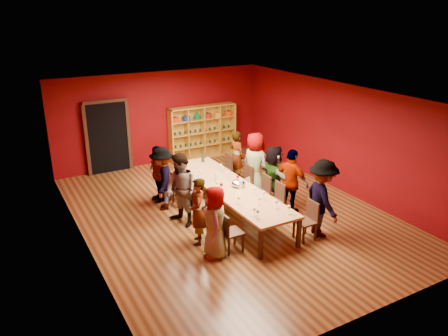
{
  "coord_description": "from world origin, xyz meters",
  "views": [
    {
      "loc": [
        -4.94,
        -8.64,
        4.9
      ],
      "look_at": [
        -0.02,
        0.22,
        1.15
      ],
      "focal_mm": 35.0,
      "sensor_mm": 36.0,
      "label": 1
    }
  ],
  "objects_px": {
    "chair_person_left_3": "(178,187)",
    "person_left_3": "(162,179)",
    "chair_person_right_3": "(246,180)",
    "person_right_1": "(291,182)",
    "person_right_4": "(237,156)",
    "chair_person_right_0": "(308,218)",
    "person_right_3": "(255,164)",
    "tasting_table": "(229,188)",
    "person_left_1": "(198,212)",
    "chair_person_right_2": "(263,190)",
    "wine_bottle": "(203,158)",
    "chair_person_right_4": "(226,167)",
    "shelving_unit": "(202,129)",
    "chair_person_right_1": "(276,198)",
    "chair_person_left_4": "(170,181)",
    "spittoon_bowl": "(238,183)",
    "person_left_0": "(215,222)",
    "chair_person_left_0": "(229,230)",
    "chair_person_left_1": "(214,218)",
    "person_left_2": "(181,190)",
    "chair_person_left_2": "(196,202)",
    "person_left_4": "(158,174)"
  },
  "relations": [
    {
      "from": "chair_person_right_1",
      "to": "person_right_4",
      "type": "distance_m",
      "value": 2.58
    },
    {
      "from": "tasting_table",
      "to": "chair_person_left_4",
      "type": "bearing_deg",
      "value": 119.55
    },
    {
      "from": "person_left_3",
      "to": "chair_person_left_4",
      "type": "height_order",
      "value": "person_left_3"
    },
    {
      "from": "tasting_table",
      "to": "chair_person_right_4",
      "type": "relative_size",
      "value": 5.06
    },
    {
      "from": "shelving_unit",
      "to": "person_right_1",
      "type": "relative_size",
      "value": 1.43
    },
    {
      "from": "chair_person_right_1",
      "to": "chair_person_right_0",
      "type": "bearing_deg",
      "value": -90.0
    },
    {
      "from": "chair_person_right_3",
      "to": "person_right_4",
      "type": "xyz_separation_m",
      "value": [
        0.38,
        1.12,
        0.27
      ]
    },
    {
      "from": "person_left_0",
      "to": "chair_person_left_4",
      "type": "height_order",
      "value": "person_left_0"
    },
    {
      "from": "tasting_table",
      "to": "person_left_3",
      "type": "bearing_deg",
      "value": 141.14
    },
    {
      "from": "tasting_table",
      "to": "person_right_1",
      "type": "distance_m",
      "value": 1.54
    },
    {
      "from": "tasting_table",
      "to": "wine_bottle",
      "type": "distance_m",
      "value": 1.92
    },
    {
      "from": "chair_person_left_0",
      "to": "person_right_1",
      "type": "height_order",
      "value": "person_right_1"
    },
    {
      "from": "tasting_table",
      "to": "shelving_unit",
      "type": "height_order",
      "value": "shelving_unit"
    },
    {
      "from": "person_left_4",
      "to": "person_right_3",
      "type": "bearing_deg",
      "value": 65.29
    },
    {
      "from": "person_left_2",
      "to": "chair_person_right_0",
      "type": "height_order",
      "value": "person_left_2"
    },
    {
      "from": "chair_person_left_0",
      "to": "chair_person_right_1",
      "type": "xyz_separation_m",
      "value": [
        1.82,
        0.85,
        0.0
      ]
    },
    {
      "from": "person_left_3",
      "to": "wine_bottle",
      "type": "xyz_separation_m",
      "value": [
        1.55,
        0.82,
        0.05
      ]
    },
    {
      "from": "chair_person_right_1",
      "to": "person_left_3",
      "type": "bearing_deg",
      "value": 141.16
    },
    {
      "from": "wine_bottle",
      "to": "chair_person_right_4",
      "type": "bearing_deg",
      "value": -7.54
    },
    {
      "from": "chair_person_right_4",
      "to": "person_right_4",
      "type": "xyz_separation_m",
      "value": [
        0.38,
        0.0,
        0.27
      ]
    },
    {
      "from": "chair_person_left_0",
      "to": "chair_person_left_1",
      "type": "xyz_separation_m",
      "value": [
        0.0,
        0.64,
        0.0
      ]
    },
    {
      "from": "person_right_4",
      "to": "tasting_table",
      "type": "bearing_deg",
      "value": 135.45
    },
    {
      "from": "chair_person_right_3",
      "to": "person_right_1",
      "type": "bearing_deg",
      "value": -72.85
    },
    {
      "from": "chair_person_right_0",
      "to": "spittoon_bowl",
      "type": "distance_m",
      "value": 1.98
    },
    {
      "from": "person_left_3",
      "to": "chair_person_left_3",
      "type": "bearing_deg",
      "value": 113.81
    },
    {
      "from": "chair_person_right_0",
      "to": "person_right_3",
      "type": "distance_m",
      "value": 2.69
    },
    {
      "from": "person_right_3",
      "to": "person_right_4",
      "type": "height_order",
      "value": "person_right_3"
    },
    {
      "from": "chair_person_right_3",
      "to": "person_right_4",
      "type": "height_order",
      "value": "person_right_4"
    },
    {
      "from": "chair_person_left_0",
      "to": "chair_person_right_0",
      "type": "relative_size",
      "value": 1.0
    },
    {
      "from": "person_left_1",
      "to": "chair_person_right_2",
      "type": "height_order",
      "value": "person_left_1"
    },
    {
      "from": "chair_person_left_4",
      "to": "person_right_1",
      "type": "relative_size",
      "value": 0.53
    },
    {
      "from": "shelving_unit",
      "to": "chair_person_right_1",
      "type": "distance_m",
      "value": 5.1
    },
    {
      "from": "chair_person_right_1",
      "to": "chair_person_left_3",
      "type": "bearing_deg",
      "value": 135.2
    },
    {
      "from": "person_left_1",
      "to": "person_right_4",
      "type": "relative_size",
      "value": 0.99
    },
    {
      "from": "tasting_table",
      "to": "chair_person_left_4",
      "type": "distance_m",
      "value": 1.86
    },
    {
      "from": "chair_person_left_0",
      "to": "person_left_3",
      "type": "xyz_separation_m",
      "value": [
        -0.42,
        2.66,
        0.33
      ]
    },
    {
      "from": "spittoon_bowl",
      "to": "chair_person_left_4",
      "type": "bearing_deg",
      "value": 121.63
    },
    {
      "from": "chair_person_left_3",
      "to": "person_left_3",
      "type": "bearing_deg",
      "value": 180.0
    },
    {
      "from": "person_left_3",
      "to": "person_right_4",
      "type": "bearing_deg",
      "value": 129.37
    },
    {
      "from": "chair_person_left_0",
      "to": "person_left_4",
      "type": "distance_m",
      "value": 3.22
    },
    {
      "from": "person_left_4",
      "to": "chair_person_right_3",
      "type": "relative_size",
      "value": 1.72
    },
    {
      "from": "chair_person_right_0",
      "to": "person_right_4",
      "type": "bearing_deg",
      "value": 84.17
    },
    {
      "from": "chair_person_left_0",
      "to": "person_right_4",
      "type": "bearing_deg",
      "value": 56.95
    },
    {
      "from": "chair_person_right_2",
      "to": "chair_person_left_1",
      "type": "bearing_deg",
      "value": -156.17
    },
    {
      "from": "chair_person_left_0",
      "to": "chair_person_right_0",
      "type": "xyz_separation_m",
      "value": [
        1.82,
        -0.37,
        0.0
      ]
    },
    {
      "from": "person_left_3",
      "to": "chair_person_right_3",
      "type": "bearing_deg",
      "value": 104.03
    },
    {
      "from": "person_right_4",
      "to": "chair_person_left_2",
      "type": "bearing_deg",
      "value": 119.99
    },
    {
      "from": "person_left_2",
      "to": "person_left_4",
      "type": "bearing_deg",
      "value": 165.72
    },
    {
      "from": "spittoon_bowl",
      "to": "wine_bottle",
      "type": "xyz_separation_m",
      "value": [
        0.05,
        2.05,
        0.04
      ]
    },
    {
      "from": "chair_person_left_3",
      "to": "person_right_3",
      "type": "bearing_deg",
      "value": -10.38
    }
  ]
}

